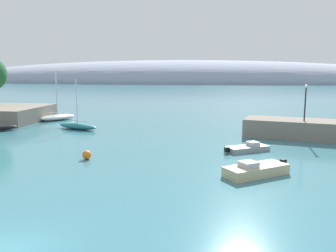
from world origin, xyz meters
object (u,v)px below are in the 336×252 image
Objects in this scene: motorboat_sand_alongside_breakwater at (256,170)px; harbor_lamp_post at (305,99)px; motorboat_grey_foreground at (248,148)px; sailboat_teal_outer_mooring at (78,126)px; sailboat_white_near_shore at (58,117)px; mooring_buoy_orange at (87,155)px.

motorboat_sand_alongside_breakwater is 1.25× the size of harbor_lamp_post.
motorboat_grey_foreground is at bearing -125.91° from motorboat_sand_alongside_breakwater.
motorboat_grey_foreground is at bearing 176.13° from sailboat_teal_outer_mooring.
sailboat_white_near_shore is 9.84× the size of mooring_buoy_orange.
mooring_buoy_orange is at bearing -46.57° from motorboat_sand_alongside_breakwater.
harbor_lamp_post is at bearing -74.23° from sailboat_white_near_shore.
sailboat_white_near_shore is 1.89× the size of harbor_lamp_post.
motorboat_grey_foreground is at bearing 20.59° from mooring_buoy_orange.
motorboat_sand_alongside_breakwater is at bearing -121.53° from motorboat_grey_foreground.
motorboat_sand_alongside_breakwater is at bearing -10.55° from mooring_buoy_orange.
mooring_buoy_orange is (-14.75, 2.75, -0.03)m from motorboat_sand_alongside_breakwater.
sailboat_teal_outer_mooring is 1.64× the size of harbor_lamp_post.
motorboat_grey_foreground is 8.28m from motorboat_sand_alongside_breakwater.
motorboat_sand_alongside_breakwater is at bearing -99.53° from sailboat_white_near_shore.
harbor_lamp_post is (6.91, 15.45, 4.34)m from motorboat_sand_alongside_breakwater.
mooring_buoy_orange is (14.40, -23.58, -0.14)m from sailboat_white_near_shore.
sailboat_teal_outer_mooring is 1.31× the size of motorboat_sand_alongside_breakwater.
sailboat_white_near_shore is 1.73× the size of motorboat_grey_foreground.
sailboat_teal_outer_mooring is 8.56× the size of mooring_buoy_orange.
sailboat_teal_outer_mooring is at bearing -106.94° from sailboat_white_near_shore.
motorboat_grey_foreground is at bearing -89.22° from sailboat_white_near_shore.
sailboat_white_near_shore reaches higher than motorboat_sand_alongside_breakwater.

